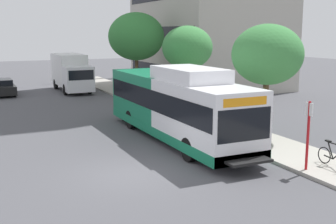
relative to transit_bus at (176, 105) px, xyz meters
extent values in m
plane|color=#4C4C51|center=(-3.72, 4.01, -1.70)|extent=(120.00, 120.00, 0.00)
cube|color=#A8A399|center=(3.28, 2.01, -1.63)|extent=(3.00, 56.00, 0.14)
cube|color=white|center=(0.00, -2.82, -0.02)|extent=(2.54, 5.80, 2.73)
cube|color=#14724C|center=(0.00, 2.98, -0.02)|extent=(2.54, 5.80, 2.73)
cube|color=#14724C|center=(0.00, 0.08, -1.16)|extent=(2.57, 11.60, 0.44)
cube|color=black|center=(0.00, 0.08, 0.35)|extent=(2.58, 11.25, 0.96)
cube|color=black|center=(0.00, -5.68, 0.15)|extent=(2.34, 0.10, 1.24)
cube|color=orange|center=(0.00, -5.69, 1.02)|extent=(1.90, 0.08, 0.32)
cube|color=white|center=(0.00, -1.37, 1.65)|extent=(2.16, 4.06, 0.60)
cube|color=black|center=(0.00, -6.07, -1.15)|extent=(1.78, 0.60, 0.10)
cylinder|color=black|center=(-1.13, -3.51, -1.20)|extent=(0.30, 1.00, 1.00)
cylinder|color=black|center=(1.13, -3.51, -1.20)|extent=(0.30, 1.00, 1.00)
cylinder|color=black|center=(-1.13, 3.27, -1.20)|extent=(0.30, 1.00, 1.00)
cylinder|color=black|center=(1.13, 3.27, -1.20)|extent=(0.30, 1.00, 1.00)
cylinder|color=red|center=(2.14, -6.72, -0.26)|extent=(0.10, 0.10, 2.60)
cube|color=white|center=(2.12, -6.72, 0.74)|extent=(0.04, 0.36, 0.48)
torus|color=black|center=(3.32, -6.42, -1.23)|extent=(0.04, 0.66, 0.66)
cylinder|color=black|center=(3.32, -6.72, -0.96)|extent=(0.05, 0.34, 0.62)
cylinder|color=black|center=(3.32, -6.65, -1.25)|extent=(0.05, 0.45, 0.08)
cube|color=black|center=(3.32, -6.57, -0.62)|extent=(0.12, 0.24, 0.06)
cylinder|color=#4C3823|center=(3.89, -1.92, -0.19)|extent=(0.28, 0.28, 2.76)
ellipsoid|color=#3D8442|center=(3.89, -1.92, 2.47)|extent=(3.39, 3.39, 2.89)
cylinder|color=#4C3823|center=(4.20, 6.83, -0.15)|extent=(0.28, 0.28, 2.83)
ellipsoid|color=#3D8442|center=(4.20, 6.83, 2.51)|extent=(3.34, 3.34, 2.83)
cylinder|color=#4C3823|center=(3.95, 15.43, -0.08)|extent=(0.28, 0.28, 2.97)
ellipsoid|color=#337A38|center=(3.95, 15.43, 3.14)|extent=(4.65, 4.65, 3.95)
cube|color=black|center=(-6.39, 19.79, -1.15)|extent=(1.80, 4.50, 0.70)
cube|color=black|center=(-6.39, 19.89, -0.65)|extent=(1.48, 2.34, 0.56)
cylinder|color=black|center=(-5.59, 18.44, -1.38)|extent=(0.20, 0.64, 0.64)
cylinder|color=black|center=(-5.59, 21.14, -1.38)|extent=(0.20, 0.64, 0.64)
cube|color=silver|center=(-0.60, 17.16, -0.35)|extent=(2.30, 2.00, 2.10)
cube|color=white|center=(-0.60, 20.66, 0.20)|extent=(2.30, 5.00, 2.70)
cube|color=black|center=(-0.60, 16.19, 0.05)|extent=(2.07, 0.08, 0.80)
cylinder|color=black|center=(-1.63, 17.60, -1.24)|extent=(0.26, 0.92, 0.92)
cylinder|color=black|center=(0.43, 17.60, -1.24)|extent=(0.26, 0.92, 0.92)
cylinder|color=black|center=(-1.63, 21.74, -1.24)|extent=(0.26, 0.92, 0.92)
cylinder|color=black|center=(0.43, 21.74, -1.24)|extent=(0.26, 0.92, 0.92)
cube|color=black|center=(12.27, 18.07, 0.01)|extent=(10.22, 13.63, 1.10)
cube|color=black|center=(12.27, 18.07, 3.43)|extent=(10.22, 13.63, 1.10)
cylinder|color=#B7B7BC|center=(11.79, 29.74, 1.29)|extent=(1.10, 1.10, 5.99)
camera|label=1|loc=(-9.20, -18.58, 3.53)|focal=46.22mm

